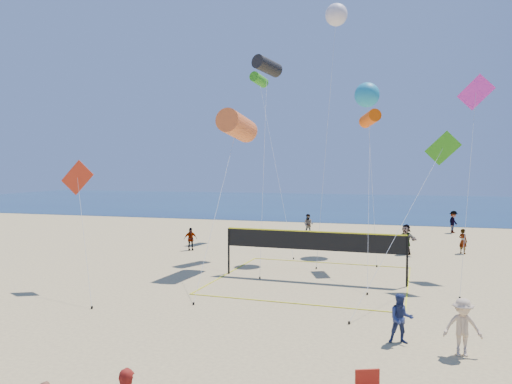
# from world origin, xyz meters

# --- Properties ---
(ocean) EXTENTS (140.00, 50.00, 0.03)m
(ocean) POSITION_xyz_m (0.00, 62.00, 0.01)
(ocean) COLOR navy
(ocean) RESTS_ON ground
(bystander_a) EXTENTS (0.84, 0.70, 1.56)m
(bystander_a) POSITION_xyz_m (4.25, 4.97, 0.78)
(bystander_a) COLOR navy
(bystander_a) RESTS_ON ground
(bystander_b) EXTENTS (1.13, 0.70, 1.68)m
(bystander_b) POSITION_xyz_m (5.97, 4.41, 0.84)
(bystander_b) COLOR #D5B38E
(bystander_b) RESTS_ON ground
(far_person_0) EXTENTS (0.92, 0.79, 1.49)m
(far_person_0) POSITION_xyz_m (-8.91, 19.12, 0.74)
(far_person_0) COLOR gray
(far_person_0) RESTS_ON ground
(far_person_1) EXTENTS (1.73, 1.51, 1.89)m
(far_person_1) POSITION_xyz_m (4.68, 21.42, 0.94)
(far_person_1) COLOR gray
(far_person_1) RESTS_ON ground
(far_person_2) EXTENTS (0.67, 0.68, 1.58)m
(far_person_2) POSITION_xyz_m (8.15, 22.60, 0.79)
(far_person_2) COLOR gray
(far_person_2) RESTS_ON ground
(far_person_3) EXTENTS (0.88, 0.73, 1.65)m
(far_person_3) POSITION_xyz_m (-2.74, 28.69, 0.83)
(far_person_3) COLOR gray
(far_person_3) RESTS_ON ground
(far_person_4) EXTENTS (1.15, 1.37, 1.84)m
(far_person_4) POSITION_xyz_m (8.63, 32.85, 0.92)
(far_person_4) COLOR gray
(far_person_4) RESTS_ON ground
(volleyball_net) EXTENTS (9.35, 9.21, 2.40)m
(volleyball_net) POSITION_xyz_m (0.20, 12.83, 1.64)
(volleyball_net) COLOR black
(volleyball_net) RESTS_ON ground
(kite_0) EXTENTS (1.49, 9.10, 8.52)m
(kite_0) POSITION_xyz_m (-4.23, 14.67, 7.68)
(kite_0) COLOR orange
(kite_0) RESTS_ON ground
(kite_1) EXTENTS (2.29, 8.09, 12.29)m
(kite_1) POSITION_xyz_m (-3.75, 19.21, 11.70)
(kite_1) COLOR black
(kite_1) RESTS_ON ground
(kite_2) EXTENTS (1.31, 7.51, 8.60)m
(kite_2) POSITION_xyz_m (2.60, 17.18, 8.12)
(kite_2) COLOR #F95203
(kite_2) RESTS_ON ground
(kite_3) EXTENTS (3.58, 3.21, 5.81)m
(kite_3) POSITION_xyz_m (-9.84, 8.54, 4.78)
(kite_3) COLOR red
(kite_3) RESTS_ON ground
(kite_4) EXTENTS (4.42, 7.26, 7.15)m
(kite_4) POSITION_xyz_m (5.89, 13.09, 5.99)
(kite_4) COLOR #349718
(kite_4) RESTS_ON ground
(kite_5) EXTENTS (2.23, 6.29, 10.25)m
(kite_5) POSITION_xyz_m (7.87, 16.74, 8.88)
(kite_5) COLOR #F331BB
(kite_5) RESTS_ON ground
(kite_6) EXTENTS (1.70, 6.08, 15.59)m
(kite_6) POSITION_xyz_m (0.32, 20.61, 14.89)
(kite_6) COLOR silver
(kite_6) RESTS_ON ground
(kite_7) EXTENTS (2.02, 6.41, 10.91)m
(kite_7) POSITION_xyz_m (2.14, 22.19, 10.11)
(kite_7) COLOR #1F90B9
(kite_7) RESTS_ON ground
(kite_8) EXTENTS (4.97, 9.18, 12.61)m
(kite_8) POSITION_xyz_m (-6.13, 25.98, 12.08)
(kite_8) COLOR #349718
(kite_8) RESTS_ON ground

